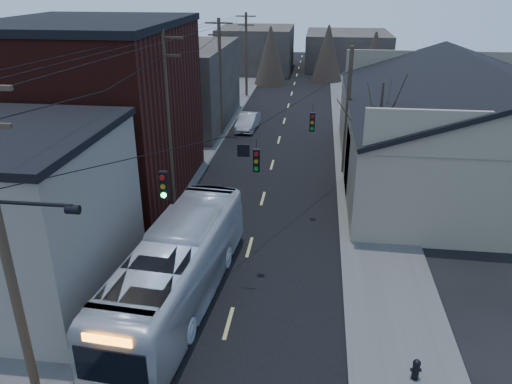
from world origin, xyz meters
TOP-DOWN VIEW (x-y plane):
  - road_surface at (0.00, 30.00)m, footprint 9.00×110.00m
  - sidewalk_left at (-6.50, 30.00)m, footprint 4.00×110.00m
  - sidewalk_right at (6.50, 30.00)m, footprint 4.00×110.00m
  - building_clapboard at (-9.00, 9.00)m, footprint 8.00×8.00m
  - building_brick at (-10.00, 20.00)m, footprint 10.00×12.00m
  - building_left_far at (-9.50, 36.00)m, footprint 9.00×14.00m
  - warehouse at (13.00, 25.00)m, footprint 16.16×20.60m
  - building_far_left at (-6.00, 65.00)m, footprint 10.00×12.00m
  - building_far_right at (7.00, 70.00)m, footprint 12.00×14.00m
  - bare_tree at (6.50, 20.00)m, footprint 0.40×0.40m
  - utility_lines at (-3.11, 24.14)m, footprint 11.24×45.28m
  - bus at (-2.27, 9.12)m, footprint 3.65×11.78m
  - parked_car at (-3.00, 34.76)m, footprint 1.78×4.40m
  - fire_hydrant at (6.69, 5.80)m, footprint 0.36×0.26m

SIDE VIEW (x-z plane):
  - road_surface at x=0.00m, z-range 0.00..0.02m
  - sidewalk_left at x=-6.50m, z-range 0.00..0.12m
  - sidewalk_right at x=6.50m, z-range 0.00..0.12m
  - fire_hydrant at x=6.69m, z-range 0.15..0.91m
  - parked_car at x=-3.00m, z-range 0.00..1.42m
  - bus at x=-2.27m, z-range 0.00..3.23m
  - building_far_right at x=7.00m, z-range 0.00..5.00m
  - warehouse at x=13.00m, z-range -1.17..6.56m
  - building_far_left at x=-6.00m, z-range 0.00..6.00m
  - building_clapboard at x=-9.00m, z-range 0.00..7.00m
  - building_left_far at x=-9.50m, z-range 0.00..7.00m
  - bare_tree at x=6.50m, z-range 0.00..7.20m
  - utility_lines at x=-3.11m, z-range -0.30..10.20m
  - building_brick at x=-10.00m, z-range 0.00..10.00m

